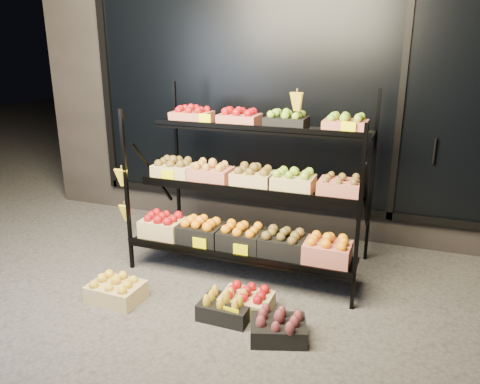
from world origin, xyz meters
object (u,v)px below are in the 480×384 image
at_px(floor_crate_left, 116,289).
at_px(floor_crate_midleft, 226,306).
at_px(display_rack, 249,187).
at_px(floor_crate_midright, 246,300).

relative_size(floor_crate_left, floor_crate_midleft, 1.10).
xyz_separation_m(display_rack, floor_crate_left, (-0.82, -0.97, -0.69)).
height_order(display_rack, floor_crate_midright, display_rack).
bearing_deg(display_rack, floor_crate_midleft, -81.59).
height_order(display_rack, floor_crate_midleft, display_rack).
xyz_separation_m(display_rack, floor_crate_midleft, (0.13, -0.89, -0.69)).
distance_m(floor_crate_left, floor_crate_midright, 1.09).
height_order(floor_crate_left, floor_crate_midright, floor_crate_left).
xyz_separation_m(floor_crate_left, floor_crate_midright, (1.07, 0.22, -0.00)).
bearing_deg(floor_crate_midleft, display_rack, 99.05).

